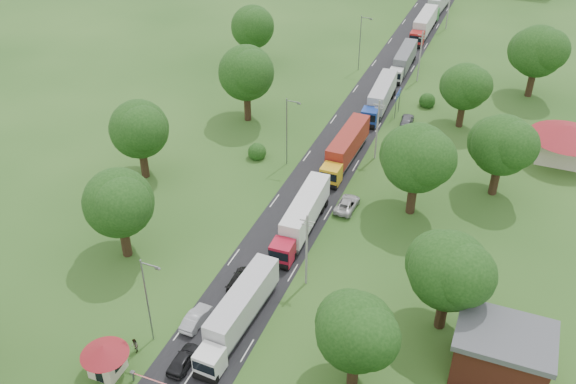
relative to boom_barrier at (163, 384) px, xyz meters
The scene contains 37 objects.
ground 25.05m from the boom_barrier, 86.89° to the left, with size 260.00×260.00×0.00m, color #234818.
road 45.03m from the boom_barrier, 88.27° to the left, with size 8.00×200.00×0.04m, color black.
boom_barrier is the anchor object (origin of this frame).
guard_booth 5.98m from the boom_barrier, behind, with size 4.40×4.40×3.45m.
info_sign 60.39m from the boom_barrier, 83.76° to the left, with size 0.12×3.10×4.10m.
pole_1 19.63m from the boom_barrier, 69.14° to the left, with size 1.60×0.24×9.00m.
pole_2 46.66m from the boom_barrier, 81.52° to the left, with size 1.60×0.24×9.00m.
pole_3 74.41m from the boom_barrier, 84.71° to the left, with size 1.60×0.24×9.00m.
pole_4 102.30m from the boom_barrier, 86.15° to the left, with size 1.60×0.24×9.00m.
lamp_0 7.91m from the boom_barrier, 128.59° to the left, with size 2.03×0.22×10.00m.
lamp_1 40.47m from the boom_barrier, 95.70° to the left, with size 2.03×0.22×10.00m.
lamp_2 75.25m from the boom_barrier, 93.05° to the left, with size 2.03×0.22×10.00m.
tree_2 17.86m from the boom_barrier, 24.96° to the left, with size 8.00×8.00×10.10m.
tree_3 28.11m from the boom_barrier, 38.79° to the left, with size 8.80×8.80×11.07m.
tree_4 38.62m from the boom_barrier, 67.81° to the left, with size 9.60×9.60×12.05m.
tree_5 49.47m from the boom_barrier, 61.59° to the left, with size 8.80×8.80×11.07m.
tree_6 62.58m from the boom_barrier, 74.79° to the left, with size 8.00×8.00×10.10m.
tree_7 79.63m from the boom_barrier, 71.37° to the left, with size 9.60×9.60×12.05m.
tree_10 21.36m from the boom_barrier, 132.02° to the left, with size 8.80×8.80×11.07m.
tree_11 37.10m from the boom_barrier, 124.41° to the left, with size 8.80×8.80×11.07m.
tree_12 52.73m from the boom_barrier, 106.28° to the left, with size 9.60×9.60×12.05m.
tree_13 73.99m from the boom_barrier, 107.90° to the left, with size 8.80×8.80×11.07m.
house_brick 30.34m from the boom_barrier, 25.42° to the left, with size 8.60×6.60×5.20m.
house_cream 63.37m from the boom_barrier, 60.31° to the left, with size 10.08×10.08×5.80m.
truck_0 10.04m from the boom_barrier, 72.70° to the left, with size 2.96×14.39×3.98m.
truck_1 26.66m from the boom_barrier, 82.98° to the left, with size 2.91×14.70×4.07m.
truck_2 43.71m from the boom_barrier, 85.77° to the left, with size 2.85×14.85×4.11m.
truck_3 61.35m from the boom_barrier, 86.72° to the left, with size 3.09×14.60×4.03m.
truck_4 77.67m from the boom_barrier, 87.44° to the left, with size 2.67×13.56×3.75m.
truck_5 96.63m from the boom_barrier, 88.12° to the left, with size 2.66×15.33×4.25m.
truck_6 111.84m from the boom_barrier, 88.35° to the left, with size 3.09×14.90×4.12m.
car_lane_front 3.30m from the boom_barrier, 86.40° to the left, with size 1.71×4.25×1.45m, color black.
car_lane_mid 8.50m from the boom_barrier, 98.37° to the left, with size 1.50×4.29×1.41m, color #A6A8AE.
car_lane_rear 15.25m from the boom_barrier, 88.66° to the left, with size 1.85×4.56×1.32m, color black.
car_verge_near 33.50m from the boom_barrier, 78.19° to the left, with size 2.25×4.87×1.35m, color #B7B7B7.
car_verge_far 57.97m from the boom_barrier, 81.26° to the left, with size 1.88×4.67×1.59m, color #595A60.
pedestrian_booth 5.71m from the boom_barrier, 148.33° to the left, with size 0.76×0.59×1.56m, color gray.
Camera 1 is at (22.72, -55.66, 46.81)m, focal length 40.00 mm.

